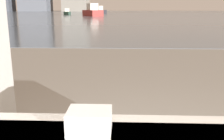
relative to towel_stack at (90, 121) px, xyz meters
The scene contains 5 objects.
towel_stack is the anchor object (origin of this frame).
harbor_water 61.26m from the towel_stack, 89.88° to the left, with size 180.00×110.00×0.01m.
harbor_boat_0 61.34m from the towel_stack, 95.18° to the left, with size 3.64×5.17×1.84m.
harbor_boat_4 40.95m from the towel_stack, 96.67° to the left, with size 3.97×5.62×2.01m.
harbor_boat_5 50.99m from the towel_stack, 102.34° to the left, with size 1.51×3.42×1.24m.
Camera 1 is at (0.03, -0.43, 1.16)m, focal length 40.00 mm.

